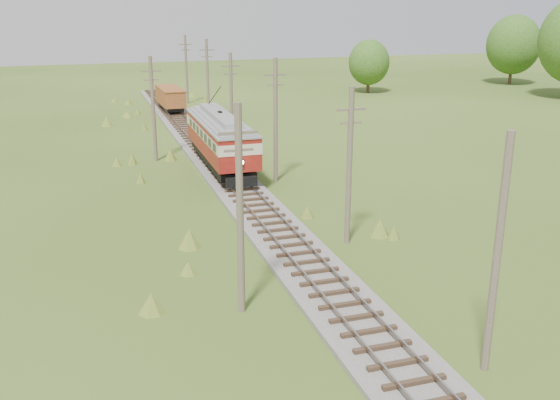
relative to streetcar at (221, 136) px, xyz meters
name	(u,v)px	position (x,y,z in m)	size (l,w,h in m)	color
railbed_main	(225,172)	(0.00, -1.09, -2.61)	(3.60, 96.00, 0.57)	#605B54
streetcar	(221,136)	(0.00, 0.00, 0.00)	(3.22, 13.46, 6.13)	black
gondola	(170,97)	(0.00, 27.80, -0.91)	(2.68, 7.50, 2.46)	black
gravel_pile	(240,133)	(4.29, 11.20, -2.17)	(3.73, 3.96, 1.36)	gray
utility_pole_r_1	(497,257)	(3.10, -30.09, 1.60)	(0.30, 0.30, 8.80)	brown
utility_pole_r_2	(349,165)	(3.30, -17.09, 1.62)	(1.60, 0.30, 8.60)	brown
utility_pole_r_3	(276,119)	(3.20, -4.09, 1.82)	(1.60, 0.30, 9.00)	brown
utility_pole_r_4	(231,98)	(3.00, 8.91, 1.52)	(1.60, 0.30, 8.40)	brown
utility_pole_r_5	(208,79)	(3.40, 21.91, 1.77)	(1.60, 0.30, 8.90)	brown
utility_pole_r_6	(186,69)	(3.20, 34.91, 1.67)	(1.60, 0.30, 8.70)	brown
utility_pole_l_a	(240,209)	(-4.20, -23.09, 1.82)	(1.60, 0.30, 9.00)	brown
utility_pole_l_b	(153,108)	(-4.50, 4.91, 1.62)	(1.60, 0.30, 8.60)	brown
tree_right_5	(514,45)	(56.00, 38.91, 3.39)	(8.40, 8.40, 10.82)	#38281C
tree_mid_b	(369,62)	(30.00, 36.91, 1.53)	(5.88, 5.88, 7.57)	#38281C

